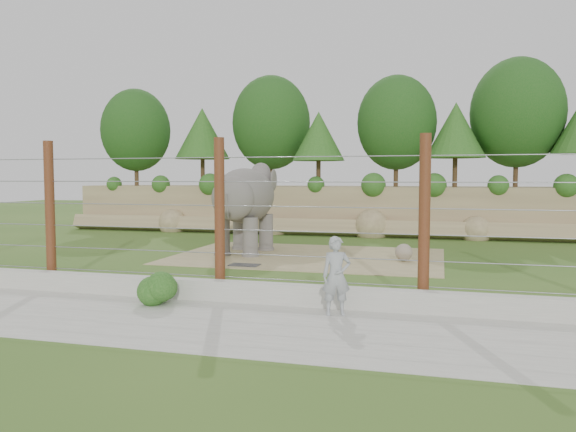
% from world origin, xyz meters
% --- Properties ---
extents(ground, '(90.00, 90.00, 0.00)m').
position_xyz_m(ground, '(0.00, 0.00, 0.00)').
color(ground, '#39601F').
rests_on(ground, ground).
extents(back_embankment, '(30.00, 5.52, 8.77)m').
position_xyz_m(back_embankment, '(0.59, 12.68, 3.97)').
color(back_embankment, '#8A7251').
rests_on(back_embankment, ground).
extents(dirt_patch, '(10.00, 7.00, 0.02)m').
position_xyz_m(dirt_patch, '(0.50, 3.00, 0.01)').
color(dirt_patch, '#98895C').
rests_on(dirt_patch, ground).
extents(drain_grate, '(1.00, 0.60, 0.03)m').
position_xyz_m(drain_grate, '(-1.04, 0.22, 0.04)').
color(drain_grate, '#262628').
rests_on(drain_grate, dirt_patch).
extents(elephant, '(1.93, 4.37, 3.52)m').
position_xyz_m(elephant, '(-2.13, 3.29, 1.76)').
color(elephant, '#635E58').
rests_on(elephant, ground).
extents(stone_ball, '(0.62, 0.62, 0.62)m').
position_xyz_m(stone_ball, '(4.11, 2.67, 0.33)').
color(stone_ball, gray).
rests_on(stone_ball, dirt_patch).
extents(retaining_wall, '(26.00, 0.35, 0.50)m').
position_xyz_m(retaining_wall, '(0.00, -5.00, 0.25)').
color(retaining_wall, '#AFAEA3').
rests_on(retaining_wall, ground).
extents(walkway, '(26.00, 4.00, 0.01)m').
position_xyz_m(walkway, '(0.00, -7.00, 0.01)').
color(walkway, '#AFAEA3').
rests_on(walkway, ground).
extents(barrier_fence, '(20.26, 0.26, 4.00)m').
position_xyz_m(barrier_fence, '(0.00, -4.50, 2.00)').
color(barrier_fence, '#562112').
rests_on(barrier_fence, ground).
extents(walkway_shrub, '(0.74, 0.74, 0.74)m').
position_xyz_m(walkway_shrub, '(-1.00, -5.80, 0.38)').
color(walkway_shrub, '#1E5319').
rests_on(walkway_shrub, walkway).
extents(zookeeper, '(0.73, 0.59, 1.72)m').
position_xyz_m(zookeeper, '(3.19, -5.66, 0.87)').
color(zookeeper, '#B9BDC3').
rests_on(zookeeper, walkway).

